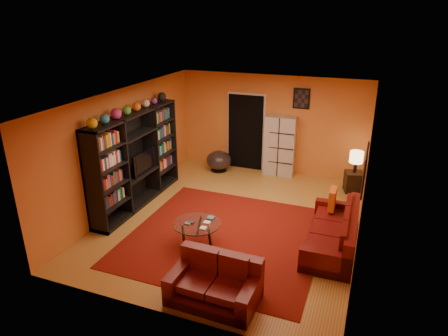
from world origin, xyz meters
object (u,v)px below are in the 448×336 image
at_px(storage_cabinet, 280,146).
at_px(side_table, 353,182).
at_px(bowl_chair, 219,160).
at_px(entertainment_unit, 136,159).
at_px(tv, 141,162).
at_px(loveseat, 216,282).
at_px(table_lamp, 356,158).
at_px(sofa, 336,233).
at_px(coffee_table, 197,225).

relative_size(storage_cabinet, side_table, 3.18).
xyz_separation_m(bowl_chair, side_table, (3.54, -0.09, -0.05)).
bearing_deg(entertainment_unit, tv, 63.43).
bearing_deg(entertainment_unit, loveseat, -40.20).
distance_m(entertainment_unit, table_lamp, 5.11).
bearing_deg(loveseat, sofa, -34.62).
xyz_separation_m(sofa, table_lamp, (0.11, 2.67, 0.59)).
height_order(coffee_table, storage_cabinet, storage_cabinet).
distance_m(storage_cabinet, bowl_chair, 1.70).
bearing_deg(bowl_chair, side_table, -1.49).
relative_size(tv, table_lamp, 1.65).
bearing_deg(entertainment_unit, coffee_table, -30.02).
height_order(sofa, table_lamp, table_lamp).
height_order(coffee_table, side_table, side_table).
xyz_separation_m(sofa, side_table, (0.11, 2.67, -0.04)).
relative_size(entertainment_unit, storage_cabinet, 1.89).
relative_size(sofa, storage_cabinet, 1.33).
bearing_deg(table_lamp, side_table, -135.00).
height_order(bowl_chair, side_table, bowl_chair).
bearing_deg(storage_cabinet, side_table, -14.69).
relative_size(tv, side_table, 1.73).
height_order(entertainment_unit, loveseat, entertainment_unit).
relative_size(entertainment_unit, tv, 3.46).
bearing_deg(tv, table_lamp, -63.08).
bearing_deg(tv, loveseat, -131.84).
distance_m(coffee_table, table_lamp, 4.37).
bearing_deg(loveseat, side_table, -17.66).
bearing_deg(tv, side_table, -63.08).
distance_m(tv, loveseat, 3.84).
bearing_deg(bowl_chair, tv, -111.56).
height_order(sofa, loveseat, same).
bearing_deg(tv, bowl_chair, -21.56).
bearing_deg(sofa, table_lamp, 86.70).
relative_size(bowl_chair, side_table, 1.37).
relative_size(storage_cabinet, bowl_chair, 2.32).
distance_m(entertainment_unit, bowl_chair, 2.76).
distance_m(coffee_table, bowl_chair, 3.75).
bearing_deg(table_lamp, sofa, -92.46).
xyz_separation_m(coffee_table, table_lamp, (2.54, 3.52, 0.47)).
xyz_separation_m(entertainment_unit, loveseat, (2.87, -2.42, -0.76)).
xyz_separation_m(entertainment_unit, bowl_chair, (0.98, 2.46, -0.75)).
distance_m(side_table, table_lamp, 0.62).
relative_size(loveseat, storage_cabinet, 0.85).
relative_size(coffee_table, bowl_chair, 1.31).
height_order(entertainment_unit, bowl_chair, entertainment_unit).
relative_size(sofa, table_lamp, 4.04).
bearing_deg(storage_cabinet, loveseat, -89.12).
xyz_separation_m(tv, bowl_chair, (0.93, 2.36, -0.67)).
bearing_deg(storage_cabinet, bowl_chair, -170.41).
xyz_separation_m(entertainment_unit, table_lamp, (4.53, 2.37, -0.18)).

